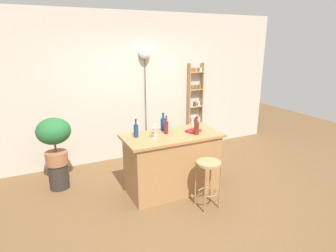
{
  "coord_description": "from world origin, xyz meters",
  "views": [
    {
      "loc": [
        -1.82,
        -3.34,
        2.27
      ],
      "look_at": [
        0.05,
        0.55,
        0.98
      ],
      "focal_mm": 30.54,
      "sensor_mm": 36.0,
      "label": 1
    }
  ],
  "objects_px": {
    "bar_stool": "(208,173)",
    "spice_shelf": "(195,105)",
    "bottle_olive_oil": "(166,127)",
    "bottle_vinegar": "(163,124)",
    "bottle_wine_red": "(197,128)",
    "wine_glass_left": "(193,119)",
    "plant_stool": "(59,176)",
    "wine_glass_center": "(155,128)",
    "wine_glass_right": "(154,131)",
    "bottle_spirits_clear": "(136,130)",
    "potted_plant": "(54,136)",
    "pendant_globe_light": "(145,54)",
    "cookbook": "(193,131)"
  },
  "relations": [
    {
      "from": "bottle_olive_oil",
      "to": "bottle_wine_red",
      "type": "xyz_separation_m",
      "value": [
        0.4,
        -0.22,
        -0.0
      ]
    },
    {
      "from": "bar_stool",
      "to": "pendant_globe_light",
      "type": "distance_m",
      "value": 2.66
    },
    {
      "from": "wine_glass_left",
      "to": "pendant_globe_light",
      "type": "height_order",
      "value": "pendant_globe_light"
    },
    {
      "from": "spice_shelf",
      "to": "cookbook",
      "type": "height_order",
      "value": "spice_shelf"
    },
    {
      "from": "wine_glass_right",
      "to": "cookbook",
      "type": "bearing_deg",
      "value": 1.87
    },
    {
      "from": "spice_shelf",
      "to": "potted_plant",
      "type": "distance_m",
      "value": 2.98
    },
    {
      "from": "potted_plant",
      "to": "spice_shelf",
      "type": "bearing_deg",
      "value": 13.34
    },
    {
      "from": "bar_stool",
      "to": "wine_glass_center",
      "type": "bearing_deg",
      "value": 123.7
    },
    {
      "from": "bottle_vinegar",
      "to": "wine_glass_center",
      "type": "distance_m",
      "value": 0.28
    },
    {
      "from": "spice_shelf",
      "to": "wine_glass_center",
      "type": "relative_size",
      "value": 11.14
    },
    {
      "from": "wine_glass_center",
      "to": "wine_glass_left",
      "type": "bearing_deg",
      "value": 15.16
    },
    {
      "from": "bottle_vinegar",
      "to": "cookbook",
      "type": "bearing_deg",
      "value": -36.05
    },
    {
      "from": "bottle_wine_red",
      "to": "wine_glass_left",
      "type": "height_order",
      "value": "bottle_wine_red"
    },
    {
      "from": "spice_shelf",
      "to": "pendant_globe_light",
      "type": "relative_size",
      "value": 0.84
    },
    {
      "from": "wine_glass_left",
      "to": "wine_glass_right",
      "type": "xyz_separation_m",
      "value": [
        -0.84,
        -0.33,
        0.0
      ]
    },
    {
      "from": "plant_stool",
      "to": "bottle_olive_oil",
      "type": "distance_m",
      "value": 1.9
    },
    {
      "from": "bottle_olive_oil",
      "to": "bottle_vinegar",
      "type": "xyz_separation_m",
      "value": [
        0.03,
        0.18,
        -0.0
      ]
    },
    {
      "from": "plant_stool",
      "to": "wine_glass_right",
      "type": "height_order",
      "value": "wine_glass_right"
    },
    {
      "from": "spice_shelf",
      "to": "wine_glass_left",
      "type": "height_order",
      "value": "spice_shelf"
    },
    {
      "from": "wine_glass_center",
      "to": "bottle_wine_red",
      "type": "bearing_deg",
      "value": -21.03
    },
    {
      "from": "bottle_wine_red",
      "to": "bottle_spirits_clear",
      "type": "bearing_deg",
      "value": 162.16
    },
    {
      "from": "bottle_spirits_clear",
      "to": "bar_stool",
      "type": "bearing_deg",
      "value": -45.48
    },
    {
      "from": "bottle_olive_oil",
      "to": "wine_glass_center",
      "type": "distance_m",
      "value": 0.18
    },
    {
      "from": "bar_stool",
      "to": "spice_shelf",
      "type": "xyz_separation_m",
      "value": [
        1.06,
        2.16,
        0.44
      ]
    },
    {
      "from": "bottle_wine_red",
      "to": "bottle_vinegar",
      "type": "height_order",
      "value": "bottle_vinegar"
    },
    {
      "from": "bottle_wine_red",
      "to": "plant_stool",
      "type": "bearing_deg",
      "value": 153.26
    },
    {
      "from": "bottle_spirits_clear",
      "to": "bottle_wine_red",
      "type": "relative_size",
      "value": 0.97
    },
    {
      "from": "bar_stool",
      "to": "bottle_spirits_clear",
      "type": "relative_size",
      "value": 2.54
    },
    {
      "from": "spice_shelf",
      "to": "plant_stool",
      "type": "distance_m",
      "value": 3.07
    },
    {
      "from": "plant_stool",
      "to": "pendant_globe_light",
      "type": "height_order",
      "value": "pendant_globe_light"
    },
    {
      "from": "bar_stool",
      "to": "wine_glass_right",
      "type": "distance_m",
      "value": 0.97
    },
    {
      "from": "wine_glass_center",
      "to": "bottle_vinegar",
      "type": "bearing_deg",
      "value": 40.34
    },
    {
      "from": "bottle_wine_red",
      "to": "cookbook",
      "type": "height_order",
      "value": "bottle_wine_red"
    },
    {
      "from": "bottle_spirits_clear",
      "to": "wine_glass_left",
      "type": "height_order",
      "value": "bottle_spirits_clear"
    },
    {
      "from": "potted_plant",
      "to": "bottle_vinegar",
      "type": "height_order",
      "value": "bottle_vinegar"
    },
    {
      "from": "spice_shelf",
      "to": "bottle_spirits_clear",
      "type": "height_order",
      "value": "spice_shelf"
    },
    {
      "from": "bottle_wine_red",
      "to": "wine_glass_right",
      "type": "height_order",
      "value": "bottle_wine_red"
    },
    {
      "from": "bottle_spirits_clear",
      "to": "pendant_globe_light",
      "type": "xyz_separation_m",
      "value": [
        0.7,
        1.41,
        1.01
      ]
    },
    {
      "from": "bottle_vinegar",
      "to": "plant_stool",
      "type": "bearing_deg",
      "value": 159.93
    },
    {
      "from": "wine_glass_right",
      "to": "cookbook",
      "type": "height_order",
      "value": "wine_glass_right"
    },
    {
      "from": "bottle_olive_oil",
      "to": "wine_glass_right",
      "type": "bearing_deg",
      "value": -154.06
    },
    {
      "from": "bar_stool",
      "to": "pendant_globe_light",
      "type": "xyz_separation_m",
      "value": [
        -0.06,
        2.18,
        1.52
      ]
    },
    {
      "from": "cookbook",
      "to": "wine_glass_right",
      "type": "bearing_deg",
      "value": 165.0
    },
    {
      "from": "pendant_globe_light",
      "to": "wine_glass_right",
      "type": "bearing_deg",
      "value": -107.1
    },
    {
      "from": "cookbook",
      "to": "bottle_olive_oil",
      "type": "bearing_deg",
      "value": 149.87
    },
    {
      "from": "bar_stool",
      "to": "bottle_vinegar",
      "type": "xyz_separation_m",
      "value": [
        -0.27,
        0.9,
        0.51
      ]
    },
    {
      "from": "bottle_wine_red",
      "to": "bar_stool",
      "type": "bearing_deg",
      "value": -100.85
    },
    {
      "from": "potted_plant",
      "to": "bottle_olive_oil",
      "type": "xyz_separation_m",
      "value": [
        1.54,
        -0.75,
        0.15
      ]
    },
    {
      "from": "plant_stool",
      "to": "bottle_vinegar",
      "type": "xyz_separation_m",
      "value": [
        1.57,
        -0.57,
        0.82
      ]
    },
    {
      "from": "spice_shelf",
      "to": "bottle_vinegar",
      "type": "bearing_deg",
      "value": -136.54
    }
  ]
}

